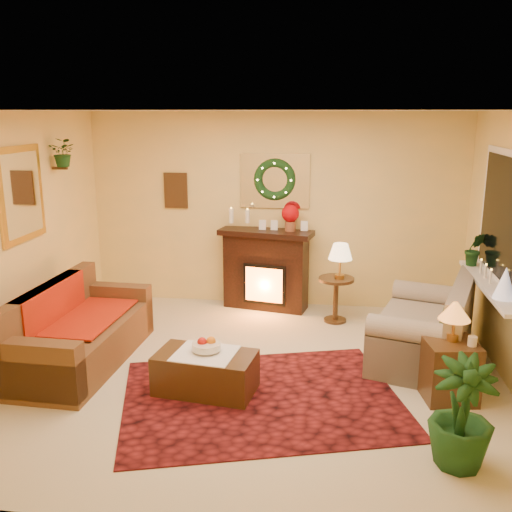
# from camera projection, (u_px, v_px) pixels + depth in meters

# --- Properties ---
(floor) EXTENTS (5.00, 5.00, 0.00)m
(floor) POSITION_uv_depth(u_px,v_px,m) (251.00, 374.00, 5.80)
(floor) COLOR beige
(floor) RESTS_ON ground
(ceiling) EXTENTS (5.00, 5.00, 0.00)m
(ceiling) POSITION_uv_depth(u_px,v_px,m) (251.00, 110.00, 5.16)
(ceiling) COLOR white
(ceiling) RESTS_ON ground
(wall_back) EXTENTS (5.00, 5.00, 0.00)m
(wall_back) POSITION_uv_depth(u_px,v_px,m) (275.00, 211.00, 7.64)
(wall_back) COLOR #EFD88C
(wall_back) RESTS_ON ground
(wall_front) EXTENTS (5.00, 5.00, 0.00)m
(wall_front) POSITION_uv_depth(u_px,v_px,m) (197.00, 340.00, 3.32)
(wall_front) COLOR #EFD88C
(wall_front) RESTS_ON ground
(wall_left) EXTENTS (4.50, 4.50, 0.00)m
(wall_left) POSITION_uv_depth(u_px,v_px,m) (8.00, 242.00, 5.80)
(wall_left) COLOR #EFD88C
(wall_left) RESTS_ON ground
(area_rug) EXTENTS (2.95, 2.52, 0.01)m
(area_rug) POSITION_uv_depth(u_px,v_px,m) (261.00, 398.00, 5.30)
(area_rug) COLOR #3F070E
(area_rug) RESTS_ON floor
(sofa) EXTENTS (0.93, 1.98, 0.84)m
(sofa) POSITION_uv_depth(u_px,v_px,m) (81.00, 324.00, 5.97)
(sofa) COLOR brown
(sofa) RESTS_ON floor
(red_throw) EXTENTS (0.76, 1.23, 0.02)m
(red_throw) POSITION_uv_depth(u_px,v_px,m) (84.00, 317.00, 6.11)
(red_throw) COLOR red
(red_throw) RESTS_ON sofa
(fireplace) EXTENTS (1.14, 0.55, 1.01)m
(fireplace) POSITION_uv_depth(u_px,v_px,m) (266.00, 268.00, 7.64)
(fireplace) COLOR black
(fireplace) RESTS_ON floor
(poinsettia) EXTENTS (0.23, 0.23, 0.23)m
(poinsettia) POSITION_uv_depth(u_px,v_px,m) (290.00, 214.00, 7.42)
(poinsettia) COLOR #B3050A
(poinsettia) RESTS_ON fireplace
(mantel_candle_a) EXTENTS (0.06, 0.06, 0.19)m
(mantel_candle_a) POSITION_uv_depth(u_px,v_px,m) (231.00, 216.00, 7.49)
(mantel_candle_a) COLOR beige
(mantel_candle_a) RESTS_ON fireplace
(mantel_candle_b) EXTENTS (0.06, 0.06, 0.17)m
(mantel_candle_b) POSITION_uv_depth(u_px,v_px,m) (247.00, 216.00, 7.45)
(mantel_candle_b) COLOR silver
(mantel_candle_b) RESTS_ON fireplace
(mantel_mirror) EXTENTS (0.92, 0.02, 0.72)m
(mantel_mirror) POSITION_uv_depth(u_px,v_px,m) (275.00, 181.00, 7.52)
(mantel_mirror) COLOR white
(mantel_mirror) RESTS_ON wall_back
(wreath) EXTENTS (0.55, 0.11, 0.55)m
(wreath) POSITION_uv_depth(u_px,v_px,m) (275.00, 180.00, 7.48)
(wreath) COLOR #194719
(wreath) RESTS_ON wall_back
(wall_art) EXTENTS (0.32, 0.03, 0.48)m
(wall_art) POSITION_uv_depth(u_px,v_px,m) (176.00, 190.00, 7.73)
(wall_art) COLOR #381E11
(wall_art) RESTS_ON wall_back
(gold_mirror) EXTENTS (0.03, 0.84, 1.00)m
(gold_mirror) POSITION_uv_depth(u_px,v_px,m) (21.00, 194.00, 5.97)
(gold_mirror) COLOR gold
(gold_mirror) RESTS_ON wall_left
(hanging_plant) EXTENTS (0.33, 0.28, 0.36)m
(hanging_plant) POSITION_uv_depth(u_px,v_px,m) (65.00, 166.00, 6.62)
(hanging_plant) COLOR #194719
(hanging_plant) RESTS_ON wall_left
(loveseat) EXTENTS (1.30, 1.73, 0.89)m
(loveseat) POSITION_uv_depth(u_px,v_px,m) (423.00, 321.00, 6.07)
(loveseat) COLOR gray
(loveseat) RESTS_ON floor
(window_frame) EXTENTS (0.03, 1.86, 1.36)m
(window_frame) POSITION_uv_depth(u_px,v_px,m) (508.00, 220.00, 5.63)
(window_frame) COLOR white
(window_frame) RESTS_ON wall_right
(window_glass) EXTENTS (0.02, 1.70, 1.22)m
(window_glass) POSITION_uv_depth(u_px,v_px,m) (506.00, 220.00, 5.63)
(window_glass) COLOR black
(window_glass) RESTS_ON wall_right
(window_sill) EXTENTS (0.22, 1.86, 0.04)m
(window_sill) POSITION_uv_depth(u_px,v_px,m) (490.00, 285.00, 5.81)
(window_sill) COLOR white
(window_sill) RESTS_ON wall_right
(mini_tree) EXTENTS (0.21, 0.21, 0.31)m
(mini_tree) POSITION_uv_depth(u_px,v_px,m) (505.00, 283.00, 5.31)
(mini_tree) COLOR white
(mini_tree) RESTS_ON window_sill
(sill_plant) EXTENTS (0.27, 0.22, 0.50)m
(sill_plant) POSITION_uv_depth(u_px,v_px,m) (475.00, 249.00, 6.43)
(sill_plant) COLOR #1E481C
(sill_plant) RESTS_ON window_sill
(side_table_round) EXTENTS (0.48, 0.48, 0.58)m
(side_table_round) POSITION_uv_depth(u_px,v_px,m) (336.00, 297.00, 7.17)
(side_table_round) COLOR #3D1D0E
(side_table_round) RESTS_ON floor
(lamp_cream) EXTENTS (0.30, 0.30, 0.45)m
(lamp_cream) POSITION_uv_depth(u_px,v_px,m) (340.00, 255.00, 7.01)
(lamp_cream) COLOR #FFD898
(lamp_cream) RESTS_ON side_table_round
(end_table_square) EXTENTS (0.52, 0.52, 0.56)m
(end_table_square) POSITION_uv_depth(u_px,v_px,m) (449.00, 371.00, 5.25)
(end_table_square) COLOR black
(end_table_square) RESTS_ON floor
(lamp_tiffany) EXTENTS (0.29, 0.29, 0.42)m
(lamp_tiffany) POSITION_uv_depth(u_px,v_px,m) (454.00, 322.00, 5.16)
(lamp_tiffany) COLOR orange
(lamp_tiffany) RESTS_ON end_table_square
(coffee_table) EXTENTS (0.99, 0.63, 0.39)m
(coffee_table) POSITION_uv_depth(u_px,v_px,m) (206.00, 371.00, 5.38)
(coffee_table) COLOR #3D160D
(coffee_table) RESTS_ON floor
(fruit_bowl) EXTENTS (0.27, 0.27, 0.06)m
(fruit_bowl) POSITION_uv_depth(u_px,v_px,m) (206.00, 346.00, 5.36)
(fruit_bowl) COLOR silver
(fruit_bowl) RESTS_ON coffee_table
(floor_palm) EXTENTS (1.45, 1.45, 2.56)m
(floor_palm) POSITION_uv_depth(u_px,v_px,m) (462.00, 411.00, 4.20)
(floor_palm) COLOR #184719
(floor_palm) RESTS_ON floor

